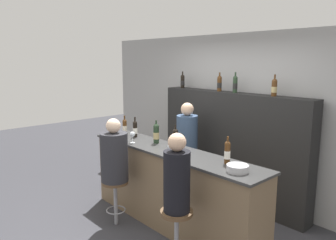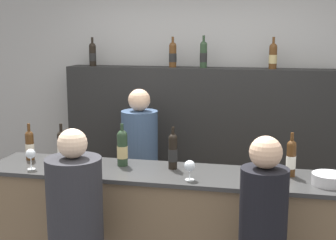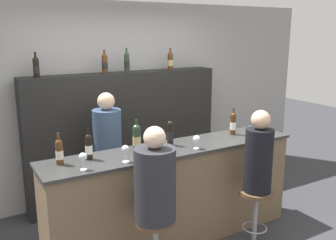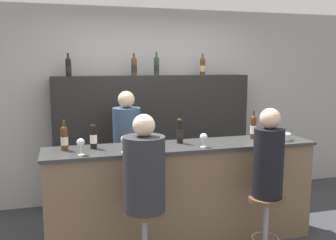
{
  "view_description": "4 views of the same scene",
  "coord_description": "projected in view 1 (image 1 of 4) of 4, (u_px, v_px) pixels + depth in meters",
  "views": [
    {
      "loc": [
        3.0,
        -2.51,
        2.2
      ],
      "look_at": [
        0.04,
        0.16,
        1.46
      ],
      "focal_mm": 35.0,
      "sensor_mm": 36.0,
      "label": 1
    },
    {
      "loc": [
        0.67,
        -2.92,
        2.05
      ],
      "look_at": [
        -0.03,
        0.3,
        1.42
      ],
      "focal_mm": 50.0,
      "sensor_mm": 36.0,
      "label": 2
    },
    {
      "loc": [
        -1.93,
        -2.9,
        2.21
      ],
      "look_at": [
        -0.14,
        0.16,
        1.37
      ],
      "focal_mm": 40.0,
      "sensor_mm": 36.0,
      "label": 3
    },
    {
      "loc": [
        -1.17,
        -3.28,
        1.87
      ],
      "look_at": [
        -0.17,
        0.22,
        1.32
      ],
      "focal_mm": 40.0,
      "sensor_mm": 36.0,
      "label": 4
    }
  ],
  "objects": [
    {
      "name": "wine_bottle_counter_3",
      "position": [
        175.0,
        138.0,
        4.26
      ],
      "size": [
        0.07,
        0.07,
        0.31
      ],
      "color": "black",
      "rests_on": "bar_counter"
    },
    {
      "name": "bar_counter",
      "position": [
        171.0,
        188.0,
        4.32
      ],
      "size": [
        2.77,
        0.54,
        1.05
      ],
      "color": "brown",
      "rests_on": "ground_plane"
    },
    {
      "name": "wine_glass_0",
      "position": [
        117.0,
        130.0,
        4.84
      ],
      "size": [
        0.07,
        0.07,
        0.15
      ],
      "color": "silver",
      "rests_on": "bar_counter"
    },
    {
      "name": "wine_bottle_backbar_0",
      "position": [
        183.0,
        81.0,
        5.69
      ],
      "size": [
        0.07,
        0.07,
        0.28
      ],
      "color": "black",
      "rests_on": "back_bar_cabinet"
    },
    {
      "name": "guest_seated_left",
      "position": [
        114.0,
        155.0,
        4.27
      ],
      "size": [
        0.36,
        0.36,
        0.84
      ],
      "color": "#28282D",
      "rests_on": "bar_stool_left"
    },
    {
      "name": "wine_bottle_counter_0",
      "position": [
        125.0,
        126.0,
        5.1
      ],
      "size": [
        0.07,
        0.07,
        0.29
      ],
      "color": "#4C2D14",
      "rests_on": "bar_counter"
    },
    {
      "name": "bar_stool_left",
      "position": [
        115.0,
        190.0,
        4.36
      ],
      "size": [
        0.35,
        0.35,
        0.62
      ],
      "color": "gray",
      "rests_on": "ground_plane"
    },
    {
      "name": "guest_seated_right",
      "position": [
        177.0,
        177.0,
        3.4
      ],
      "size": [
        0.28,
        0.28,
        0.85
      ],
      "color": "black",
      "rests_on": "bar_stool_right"
    },
    {
      "name": "wine_glass_1",
      "position": [
        132.0,
        135.0,
        4.55
      ],
      "size": [
        0.07,
        0.07,
        0.16
      ],
      "color": "silver",
      "rests_on": "bar_counter"
    },
    {
      "name": "wine_bottle_backbar_3",
      "position": [
        274.0,
        87.0,
        4.41
      ],
      "size": [
        0.07,
        0.07,
        0.29
      ],
      "color": "#4C2D14",
      "rests_on": "back_bar_cabinet"
    },
    {
      "name": "wine_bottle_backbar_1",
      "position": [
        219.0,
        83.0,
        5.09
      ],
      "size": [
        0.07,
        0.07,
        0.29
      ],
      "color": "#4C2D14",
      "rests_on": "back_bar_cabinet"
    },
    {
      "name": "ground_plane",
      "position": [
        157.0,
        231.0,
        4.25
      ],
      "size": [
        16.0,
        16.0,
        0.0
      ],
      "primitive_type": "plane",
      "color": "#333338"
    },
    {
      "name": "bartender",
      "position": [
        187.0,
        156.0,
        5.1
      ],
      "size": [
        0.33,
        0.33,
        1.55
      ],
      "color": "#334766",
      "rests_on": "ground_plane"
    },
    {
      "name": "wine_bottle_backbar_2",
      "position": [
        235.0,
        84.0,
        4.87
      ],
      "size": [
        0.07,
        0.07,
        0.3
      ],
      "color": "#233823",
      "rests_on": "back_bar_cabinet"
    },
    {
      "name": "bar_stool_right",
      "position": [
        177.0,
        223.0,
        3.49
      ],
      "size": [
        0.35,
        0.35,
        0.62
      ],
      "color": "gray",
      "rests_on": "ground_plane"
    },
    {
      "name": "metal_bowl",
      "position": [
        238.0,
        168.0,
        3.39
      ],
      "size": [
        0.23,
        0.23,
        0.07
      ],
      "color": "#B7B7BC",
      "rests_on": "bar_counter"
    },
    {
      "name": "wine_bottle_counter_1",
      "position": [
        135.0,
        129.0,
        4.9
      ],
      "size": [
        0.07,
        0.07,
        0.3
      ],
      "color": "black",
      "rests_on": "bar_counter"
    },
    {
      "name": "wine_glass_2",
      "position": [
        171.0,
        147.0,
        3.98
      ],
      "size": [
        0.08,
        0.08,
        0.14
      ],
      "color": "silver",
      "rests_on": "bar_counter"
    },
    {
      "name": "wine_bottle_counter_2",
      "position": [
        156.0,
        133.0,
        4.54
      ],
      "size": [
        0.08,
        0.08,
        0.32
      ],
      "color": "#233823",
      "rests_on": "bar_counter"
    },
    {
      "name": "wall_back",
      "position": [
        240.0,
        117.0,
        5.15
      ],
      "size": [
        6.4,
        0.05,
        2.6
      ],
      "color": "#9E9E9E",
      "rests_on": "ground_plane"
    },
    {
      "name": "wine_bottle_counter_4",
      "position": [
        227.0,
        152.0,
        3.64
      ],
      "size": [
        0.07,
        0.07,
        0.31
      ],
      "color": "#4C2D14",
      "rests_on": "bar_counter"
    },
    {
      "name": "back_bar_cabinet",
      "position": [
        230.0,
        147.0,
        5.09
      ],
      "size": [
        2.6,
        0.28,
        1.71
      ],
      "color": "black",
      "rests_on": "ground_plane"
    }
  ]
}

